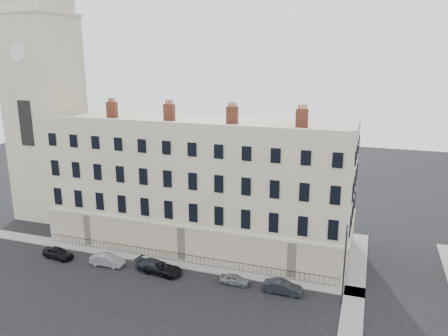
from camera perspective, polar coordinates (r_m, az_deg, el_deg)
The scene contains 13 objects.
ground at distance 44.25m, azimuth -1.44°, elevation -16.27°, with size 160.00×160.00×0.00m, color black.
terrace at distance 53.55m, azimuth -3.01°, elevation -1.97°, with size 36.22×12.22×17.00m.
church_tower at distance 66.04m, azimuth -22.48°, elevation 9.93°, with size 8.00×8.13×44.00m.
pavement_terrace at distance 52.00m, azimuth -10.05°, elevation -11.49°, with size 48.00×2.00×0.12m, color gray.
pavement_east_return at distance 49.09m, azimuth 16.85°, elevation -13.56°, with size 2.00×24.00×0.12m, color gray.
railings at distance 50.44m, azimuth -5.78°, elevation -11.56°, with size 35.00×0.04×0.96m.
car_a at distance 54.53m, azimuth -20.86°, elevation -10.31°, with size 1.53×3.81×1.30m, color black.
car_b at distance 51.12m, azimuth -14.98°, elevation -11.53°, with size 1.36×3.90×1.28m, color gray.
car_c at distance 48.73m, azimuth -9.01°, elevation -12.53°, with size 1.81×4.46×1.29m, color black.
car_d at distance 48.18m, azimuth -7.97°, elevation -12.89°, with size 1.96×4.25×1.18m, color black.
car_e at distance 45.86m, azimuth 1.43°, elevation -14.33°, with size 1.25×3.12×1.06m, color slate.
car_f at distance 44.65m, azimuth 7.65°, elevation -15.17°, with size 1.34×3.83×1.26m, color black.
streetlamp at distance 42.32m, azimuth 15.48°, elevation -11.68°, with size 0.24×1.69×7.82m.
Camera 1 is at (13.39, -35.64, 22.55)m, focal length 35.00 mm.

